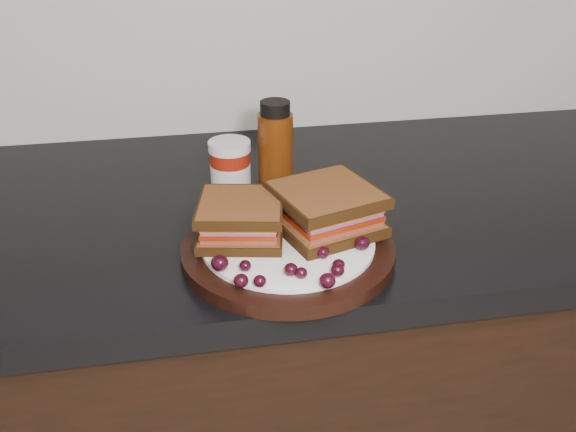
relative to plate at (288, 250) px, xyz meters
name	(u,v)px	position (x,y,z in m)	size (l,w,h in m)	color
base_cabinets	(249,422)	(-0.04, 0.17, -0.48)	(3.96, 0.58, 0.86)	black
countertop	(241,212)	(-0.04, 0.17, -0.03)	(3.98, 0.60, 0.04)	black
plate	(288,250)	(0.00, 0.00, 0.00)	(0.28, 0.28, 0.02)	black
sandwich_left	(241,219)	(-0.06, 0.02, 0.04)	(0.11, 0.11, 0.05)	brown
sandwich_right	(326,209)	(0.06, 0.02, 0.04)	(0.13, 0.13, 0.06)	brown
grape_0	(220,263)	(-0.09, -0.05, 0.03)	(0.02, 0.02, 0.02)	black
grape_1	(245,266)	(-0.06, -0.06, 0.02)	(0.01, 0.01, 0.01)	black
grape_2	(241,281)	(-0.07, -0.09, 0.02)	(0.02, 0.02, 0.02)	black
grape_3	(260,281)	(-0.05, -0.10, 0.02)	(0.02, 0.02, 0.01)	black
grape_4	(291,269)	(-0.01, -0.08, 0.02)	(0.02, 0.02, 0.02)	black
grape_5	(301,273)	(0.00, -0.09, 0.02)	(0.01, 0.01, 0.01)	black
grape_6	(327,281)	(0.03, -0.11, 0.02)	(0.02, 0.02, 0.02)	black
grape_7	(337,270)	(0.04, -0.09, 0.02)	(0.02, 0.02, 0.02)	black
grape_8	(339,265)	(0.05, -0.08, 0.02)	(0.02, 0.02, 0.01)	black
grape_9	(323,252)	(0.04, -0.05, 0.02)	(0.02, 0.02, 0.02)	black
grape_10	(362,243)	(0.09, -0.04, 0.02)	(0.02, 0.02, 0.02)	black
grape_11	(341,237)	(0.07, -0.02, 0.02)	(0.02, 0.02, 0.02)	black
grape_12	(350,234)	(0.08, -0.01, 0.02)	(0.02, 0.02, 0.02)	black
grape_13	(357,221)	(0.10, 0.02, 0.02)	(0.02, 0.02, 0.02)	black
grape_14	(329,219)	(0.06, 0.03, 0.02)	(0.02, 0.02, 0.01)	black
grape_15	(313,220)	(0.04, 0.03, 0.02)	(0.02, 0.02, 0.02)	black
grape_16	(235,219)	(-0.06, 0.05, 0.02)	(0.02, 0.02, 0.02)	black
grape_17	(246,223)	(-0.05, 0.04, 0.02)	(0.02, 0.02, 0.02)	black
grape_18	(216,235)	(-0.09, 0.01, 0.02)	(0.02, 0.02, 0.02)	black
grape_19	(217,241)	(-0.09, 0.00, 0.02)	(0.02, 0.02, 0.02)	black
grape_20	(248,246)	(-0.05, -0.02, 0.02)	(0.02, 0.02, 0.02)	black
grape_21	(246,227)	(-0.05, 0.03, 0.02)	(0.02, 0.02, 0.02)	black
grape_22	(244,234)	(-0.06, 0.02, 0.02)	(0.01, 0.01, 0.01)	black
grape_23	(222,234)	(-0.08, 0.01, 0.02)	(0.02, 0.02, 0.02)	black
condiment_jar	(230,170)	(-0.06, 0.18, 0.04)	(0.06, 0.06, 0.09)	maroon
oil_bottle	(275,149)	(0.02, 0.19, 0.07)	(0.05, 0.05, 0.15)	#522108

